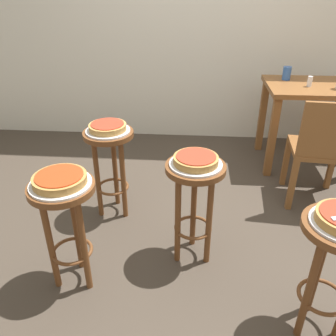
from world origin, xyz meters
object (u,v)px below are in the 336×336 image
Objects in this scene: pizza_middle at (60,179)px; pizza_rear at (108,127)px; stool_rear at (110,156)px; serving_plate_middle at (61,184)px; stool_leftside at (194,193)px; cup_far_edge at (287,73)px; stool_middle at (66,214)px; serving_plate_leftside at (196,164)px; pizza_leftside at (196,160)px; stool_foreground at (334,257)px; wooden_chair at (322,149)px; condiment_shaker at (310,81)px; dining_table at (311,101)px; serving_plate_rear at (108,131)px.

pizza_middle is 0.69m from pizza_rear.
stool_rear is 0.22m from pizza_rear.
serving_plate_middle is 0.75m from stool_leftside.
stool_leftside is 5.69× the size of cup_far_edge.
cup_far_edge is (1.46, 1.74, 0.33)m from stool_middle.
cup_far_edge is at bearing 61.95° from serving_plate_leftside.
stool_foreground is at bearing -37.33° from pizza_leftside.
serving_plate_leftside is 0.45× the size of stool_rear.
condiment_shaker is at bearing 88.01° from wooden_chair.
wooden_chair is at bearing -91.99° from condiment_shaker.
wooden_chair is at bearing 8.76° from stool_rear.
pizza_leftside and pizza_rear have the same top height.
pizza_rear is at bearing 144.13° from stool_leftside.
cup_far_edge is (0.16, 1.96, 0.33)m from stool_foreground.
stool_middle is 0.72m from pizza_rear.
dining_table is at bearing 41.39° from condiment_shaker.
pizza_rear is (0.08, 0.69, 0.03)m from serving_plate_middle.
dining_table is at bearing -34.18° from cup_far_edge.
serving_plate_rear is at bearing -142.56° from cup_far_edge.
condiment_shaker reaches higher than stool_foreground.
cup_far_edge is (1.38, 1.06, 0.12)m from pizza_rear.
serving_plate_leftside is (0.67, 0.26, 0.19)m from stool_middle.
pizza_middle is at bearing 170.45° from stool_foreground.
serving_plate_rear reaches higher than stool_leftside.
serving_plate_middle is 0.03m from pizza_middle.
wooden_chair is at bearing 35.72° from pizza_leftside.
pizza_leftside is (0.00, 0.00, 0.03)m from serving_plate_leftside.
pizza_middle is at bearing 180.00° from stool_middle.
condiment_shaker is (0.15, -0.20, -0.01)m from cup_far_edge.
pizza_leftside is (0.67, 0.26, 0.00)m from pizza_middle.
stool_rear is at bearing 144.13° from stool_leftside.
pizza_middle reaches higher than stool_rear.
serving_plate_middle is at bearing -97.00° from pizza_rear.
dining_table is 0.33m from cup_far_edge.
dining_table is 9.42× the size of condiment_shaker.
dining_table is at bearing 29.77° from serving_plate_rear.
stool_leftside is at bearing -118.05° from cup_far_edge.
stool_foreground is 2.61× the size of pizza_leftside.
cup_far_edge reaches higher than serving_plate_leftside.
pizza_rear is at bearing 83.00° from serving_plate_middle.
pizza_leftside is at bearing 21.06° from serving_plate_middle.
pizza_middle is 2.35× the size of cup_far_edge.
condiment_shaker is (-0.07, -0.06, 0.19)m from dining_table.
stool_leftside is 0.19m from serving_plate_leftside.
serving_plate_middle is 0.72m from serving_plate_leftside.
serving_plate_rear is (-1.22, 0.90, 0.19)m from stool_foreground.
pizza_leftside is 1.59m from condiment_shaker.
serving_plate_middle is 1.04× the size of serving_plate_rear.
cup_far_edge is 1.35× the size of condiment_shaker.
stool_foreground is 1.86m from dining_table.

